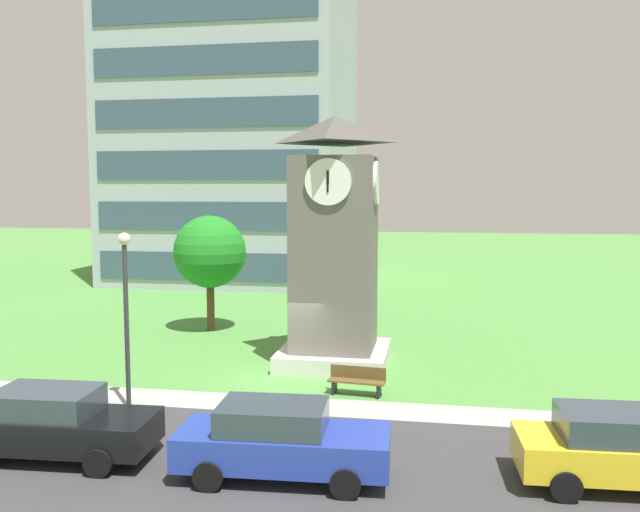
{
  "coord_description": "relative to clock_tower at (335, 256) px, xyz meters",
  "views": [
    {
      "loc": [
        5.07,
        -21.73,
        6.46
      ],
      "look_at": [
        0.72,
        3.18,
        3.92
      ],
      "focal_mm": 37.19,
      "sensor_mm": 36.0,
      "label": 1
    }
  ],
  "objects": [
    {
      "name": "ground_plane",
      "position": [
        -1.45,
        -2.18,
        -4.03
      ],
      "size": [
        160.0,
        160.0,
        0.0
      ],
      "primitive_type": "plane",
      "color": "#4C893D"
    },
    {
      "name": "street_asphalt",
      "position": [
        -1.45,
        -9.38,
        -4.02
      ],
      "size": [
        120.0,
        7.2,
        0.01
      ],
      "primitive_type": "cube",
      "color": "#38383A",
      "rests_on": "ground"
    },
    {
      "name": "kerb_strip",
      "position": [
        -1.45,
        -4.98,
        -4.02
      ],
      "size": [
        120.0,
        1.6,
        0.01
      ],
      "primitive_type": "cube",
      "color": "#9E9E99",
      "rests_on": "ground"
    },
    {
      "name": "office_building",
      "position": [
        -10.63,
        22.81,
        8.77
      ],
      "size": [
        15.7,
        13.9,
        25.6
      ],
      "color": "#9EA8B2",
      "rests_on": "ground"
    },
    {
      "name": "clock_tower",
      "position": [
        0.0,
        0.0,
        0.0
      ],
      "size": [
        3.94,
        3.94,
        9.11
      ],
      "color": "#605B56",
      "rests_on": "ground"
    },
    {
      "name": "park_bench",
      "position": [
        1.27,
        -3.62,
        -3.57
      ],
      "size": [
        1.84,
        0.68,
        0.88
      ],
      "color": "brown",
      "rests_on": "ground"
    },
    {
      "name": "street_lamp",
      "position": [
        -5.24,
        -6.1,
        -0.74
      ],
      "size": [
        0.36,
        0.36,
        5.22
      ],
      "color": "#333338",
      "rests_on": "ground"
    },
    {
      "name": "tree_near_tower",
      "position": [
        -6.47,
        4.74,
        -0.4
      ],
      "size": [
        3.29,
        3.29,
        5.29
      ],
      "color": "#513823",
      "rests_on": "ground"
    },
    {
      "name": "parked_car_black",
      "position": [
        -5.34,
        -9.79,
        -3.16
      ],
      "size": [
        4.83,
        2.19,
        1.69
      ],
      "color": "black",
      "rests_on": "ground"
    },
    {
      "name": "parked_car_blue",
      "position": [
        0.28,
        -9.91,
        -3.16
      ],
      "size": [
        4.85,
        2.17,
        1.69
      ],
      "color": "#23389E",
      "rests_on": "ground"
    },
    {
      "name": "parked_car_yellow",
      "position": [
        7.68,
        -9.11,
        -3.17
      ],
      "size": [
        4.59,
        2.17,
        1.69
      ],
      "color": "gold",
      "rests_on": "ground"
    }
  ]
}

